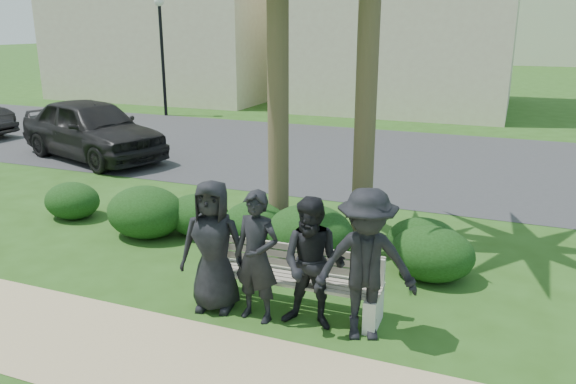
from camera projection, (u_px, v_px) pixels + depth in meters
name	position (u px, v px, depth m)	size (l,w,h in m)	color
ground	(233.00, 285.00, 7.39)	(160.00, 160.00, 0.00)	#274B15
footpath	(153.00, 357.00, 5.79)	(30.00, 1.60, 0.01)	tan
asphalt_street	(375.00, 158.00, 14.51)	(160.00, 8.00, 0.01)	#2D2D30
stucco_bldg_left	(179.00, 17.00, 26.63)	(10.40, 8.40, 7.30)	beige
stucco_bldg_right	(412.00, 15.00, 22.71)	(8.40, 8.40, 7.30)	beige
street_lamp	(161.00, 35.00, 20.43)	(0.36, 0.36, 4.29)	black
park_bench	(292.00, 284.00, 6.67)	(2.14, 0.54, 0.75)	#A6998B
man_a	(213.00, 246.00, 6.59)	(0.78, 0.51, 1.60)	black
man_b	(257.00, 257.00, 6.35)	(0.56, 0.37, 1.55)	black
man_c	(313.00, 264.00, 6.18)	(0.74, 0.58, 1.52)	black
man_d	(366.00, 265.00, 5.94)	(1.10, 0.63, 1.70)	black
hedge_a	(72.00, 200.00, 9.92)	(1.01, 0.83, 0.66)	black
hedge_b	(146.00, 211.00, 9.04)	(1.29, 1.07, 0.84)	black
hedge_c	(198.00, 214.00, 9.12)	(1.05, 0.87, 0.69)	black
hedge_d	(310.00, 232.00, 8.11)	(1.29, 1.07, 0.84)	black
hedge_e	(424.00, 240.00, 8.00)	(1.05, 0.87, 0.68)	black
hedge_f	(432.00, 252.00, 7.52)	(1.13, 0.93, 0.74)	black
hedge_extra	(256.00, 222.00, 8.75)	(1.05, 0.87, 0.69)	black
car_a	(92.00, 129.00, 14.19)	(1.81, 4.50, 1.53)	black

